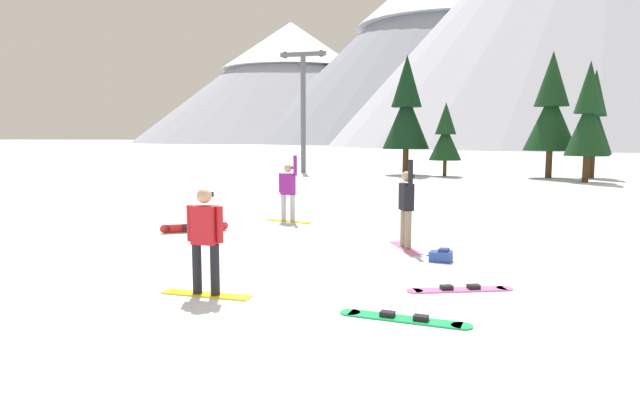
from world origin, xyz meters
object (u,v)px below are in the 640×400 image
(snowboarder_background, at_px, (288,190))
(pine_tree_slender, at_px, (588,116))
(snowboarder_midground, at_px, (406,206))
(loose_snowboard_near_right, at_px, (404,318))
(pine_tree_leaning, at_px, (594,119))
(backpack_blue, at_px, (441,256))
(pine_tree_tall, at_px, (551,109))
(ski_lift_tower, at_px, (303,103))
(loose_snowboard_far_spare, at_px, (195,227))
(pine_tree_young, at_px, (406,110))
(pine_tree_twin, at_px, (445,136))
(loose_snowboard_near_left, at_px, (460,289))
(snowboarder_foreground, at_px, (205,239))

(snowboarder_background, xyz_separation_m, pine_tree_slender, (11.14, 18.56, 2.73))
(snowboarder_midground, xyz_separation_m, pine_tree_slender, (7.19, 21.70, 2.70))
(loose_snowboard_near_right, relative_size, pine_tree_leaning, 0.29)
(snowboarder_midground, bearing_deg, backpack_blue, -52.58)
(pine_tree_tall, distance_m, ski_lift_tower, 16.36)
(pine_tree_slender, bearing_deg, loose_snowboard_far_spare, -121.57)
(pine_tree_young, height_order, pine_tree_leaning, pine_tree_young)
(snowboarder_background, distance_m, pine_tree_twin, 21.56)
(loose_snowboard_far_spare, xyz_separation_m, loose_snowboard_near_right, (6.40, -5.75, -0.11))
(pine_tree_tall, height_order, ski_lift_tower, ski_lift_tower)
(loose_snowboard_near_right, bearing_deg, pine_tree_young, 97.56)
(loose_snowboard_near_left, bearing_deg, pine_tree_twin, 94.27)
(loose_snowboard_near_left, bearing_deg, pine_tree_slender, 76.85)
(loose_snowboard_near_left, height_order, pine_tree_young, pine_tree_young)
(snowboarder_background, height_order, loose_snowboard_near_right, snowboarder_background)
(snowboarder_foreground, xyz_separation_m, pine_tree_leaning, (10.68, 30.07, 2.70))
(loose_snowboard_near_right, height_order, pine_tree_young, pine_tree_young)
(loose_snowboard_near_left, distance_m, pine_tree_leaning, 29.64)
(snowboarder_background, bearing_deg, pine_tree_young, 88.42)
(pine_tree_tall, bearing_deg, pine_tree_slender, -60.02)
(snowboarder_midground, height_order, pine_tree_twin, pine_tree_twin)
(pine_tree_leaning, height_order, pine_tree_twin, pine_tree_leaning)
(snowboarder_foreground, relative_size, pine_tree_slender, 0.26)
(loose_snowboard_far_spare, height_order, loose_snowboard_near_right, loose_snowboard_far_spare)
(pine_tree_tall, bearing_deg, pine_tree_young, 176.43)
(snowboarder_foreground, relative_size, pine_tree_leaning, 0.26)
(loose_snowboard_near_left, relative_size, ski_lift_tower, 0.21)
(pine_tree_leaning, bearing_deg, pine_tree_tall, -163.02)
(pine_tree_leaning, distance_m, pine_tree_tall, 2.74)
(loose_snowboard_far_spare, relative_size, pine_tree_slender, 0.23)
(snowboarder_background, distance_m, pine_tree_leaning, 25.39)
(backpack_blue, xyz_separation_m, pine_tree_twin, (-1.60, 25.55, 2.47))
(pine_tree_slender, bearing_deg, loose_snowboard_near_right, -103.70)
(pine_tree_young, bearing_deg, backpack_blue, -80.85)
(snowboarder_foreground, height_order, loose_snowboard_near_right, snowboarder_foreground)
(loose_snowboard_near_left, height_order, pine_tree_twin, pine_tree_twin)
(loose_snowboard_near_left, height_order, pine_tree_leaning, pine_tree_leaning)
(loose_snowboard_far_spare, height_order, pine_tree_tall, pine_tree_tall)
(loose_snowboard_near_left, distance_m, backpack_blue, 2.21)
(loose_snowboard_near_right, bearing_deg, snowboarder_foreground, 173.95)
(pine_tree_twin, bearing_deg, snowboarder_foreground, -93.64)
(snowboarder_midground, distance_m, pine_tree_tall, 25.37)
(loose_snowboard_far_spare, xyz_separation_m, pine_tree_tall, (11.29, 23.88, 4.08))
(loose_snowboard_far_spare, bearing_deg, snowboarder_foreground, -59.64)
(snowboarder_midground, xyz_separation_m, loose_snowboard_near_right, (0.65, -5.09, -0.95))
(snowboarder_foreground, height_order, backpack_blue, snowboarder_foreground)
(snowboarder_background, relative_size, loose_snowboard_far_spare, 1.28)
(loose_snowboard_near_left, xyz_separation_m, ski_lift_tower, (-12.10, 29.06, 4.94))
(snowboarder_foreground, bearing_deg, pine_tree_twin, 86.36)
(backpack_blue, distance_m, pine_tree_tall, 26.43)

